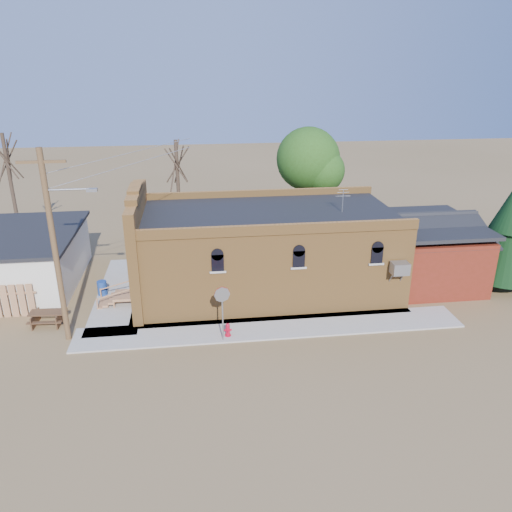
{
  "coord_description": "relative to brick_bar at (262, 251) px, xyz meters",
  "views": [
    {
      "loc": [
        -2.01,
        -20.37,
        12.29
      ],
      "look_at": [
        1.22,
        4.65,
        2.4
      ],
      "focal_mm": 35.0,
      "sensor_mm": 36.0,
      "label": 1
    }
  ],
  "objects": [
    {
      "name": "tree_bare_far",
      "position": [
        -15.64,
        8.51,
        4.02
      ],
      "size": [
        2.8,
        2.8,
        8.16
      ],
      "color": "#443127",
      "rests_on": "ground"
    },
    {
      "name": "red_shed",
      "position": [
        9.86,
        0.01,
        -0.07
      ],
      "size": [
        5.4,
        6.4,
        4.3
      ],
      "color": "#5C1D0F",
      "rests_on": "ground"
    },
    {
      "name": "ground",
      "position": [
        -1.64,
        -5.49,
        -2.34
      ],
      "size": [
        120.0,
        120.0,
        0.0
      ],
      "primitive_type": "plane",
      "color": "brown",
      "rests_on": "ground"
    },
    {
      "name": "sidewalk_west",
      "position": [
        -7.94,
        0.51,
        -2.3
      ],
      "size": [
        2.6,
        10.0,
        0.08
      ],
      "primitive_type": "cube",
      "color": "#9E9991",
      "rests_on": "ground"
    },
    {
      "name": "utility_pole",
      "position": [
        -9.79,
        -4.29,
        2.43
      ],
      "size": [
        3.12,
        0.26,
        9.0
      ],
      "color": "brown",
      "rests_on": "ground"
    },
    {
      "name": "tree_leafy",
      "position": [
        4.36,
        8.01,
        3.59
      ],
      "size": [
        4.4,
        4.4,
        8.15
      ],
      "color": "#443127",
      "rests_on": "ground"
    },
    {
      "name": "tree_bare_near",
      "position": [
        -4.64,
        7.51,
        3.62
      ],
      "size": [
        2.8,
        2.8,
        7.65
      ],
      "color": "#443127",
      "rests_on": "ground"
    },
    {
      "name": "brick_bar",
      "position": [
        0.0,
        0.0,
        0.0
      ],
      "size": [
        16.4,
        7.97,
        6.3
      ],
      "color": "#A16C31",
      "rests_on": "ground"
    },
    {
      "name": "fire_hydrant",
      "position": [
        -2.33,
        -5.14,
        -1.93
      ],
      "size": [
        0.39,
        0.38,
        0.66
      ],
      "rotation": [
        0.0,
        0.0,
        0.32
      ],
      "color": "#B10A23",
      "rests_on": "sidewalk_south"
    },
    {
      "name": "stop_sign",
      "position": [
        -2.57,
        -5.49,
        -0.16
      ],
      "size": [
        0.74,
        0.2,
        2.74
      ],
      "rotation": [
        0.0,
        0.0,
        -0.22
      ],
      "color": "gray",
      "rests_on": "sidewalk_south"
    },
    {
      "name": "trash_barrel",
      "position": [
        -8.94,
        0.26,
        -1.86
      ],
      "size": [
        0.67,
        0.67,
        0.81
      ],
      "primitive_type": "cylinder",
      "rotation": [
        0.0,
        0.0,
        -0.36
      ],
      "color": "navy",
      "rests_on": "sidewalk_west"
    },
    {
      "name": "sidewalk_south",
      "position": [
        -0.14,
        -4.59,
        -2.3
      ],
      "size": [
        19.0,
        2.2,
        0.08
      ],
      "primitive_type": "cube",
      "color": "#9E9991",
      "rests_on": "ground"
    },
    {
      "name": "picnic_table",
      "position": [
        -11.14,
        -2.73,
        -1.88
      ],
      "size": [
        1.73,
        1.36,
        0.7
      ],
      "rotation": [
        0.0,
        0.0,
        -0.05
      ],
      "color": "#4C311E",
      "rests_on": "ground"
    },
    {
      "name": "evergreen_tree",
      "position": [
        13.86,
        -1.49,
        1.37
      ],
      "size": [
        3.6,
        3.6,
        6.5
      ],
      "color": "#443127",
      "rests_on": "ground"
    }
  ]
}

